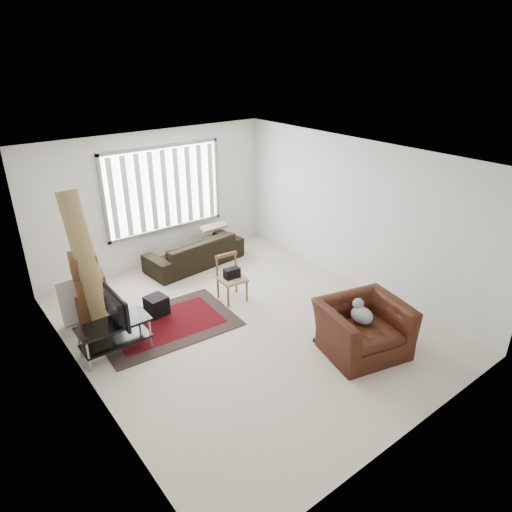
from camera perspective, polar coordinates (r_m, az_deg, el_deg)
The scene contains 11 objects.
room at distance 7.11m, azimuth -3.63°, elevation 5.35°, with size 6.00×6.02×2.71m.
persian_rug at distance 7.62m, azimuth -11.03°, elevation -8.39°, with size 2.24×1.57×0.02m.
tv_stand at distance 6.98m, azimuth -17.29°, elevation -8.98°, with size 1.02×0.46×0.51m.
tv at distance 6.79m, azimuth -17.69°, elevation -6.30°, with size 0.83×0.11×0.48m, color black.
subwoofer at distance 7.84m, azimuth -12.32°, elevation -6.05°, with size 0.32×0.32×0.32m, color black.
moving_boxes at distance 7.80m, azimuth -20.07°, elevation -4.05°, with size 0.56×0.53×1.19m.
white_flatpack at distance 7.97m, azimuth -21.39°, elevation -5.14°, with size 0.58×0.08×0.74m, color silver.
rolled_rug at distance 7.49m, azimuth -20.45°, elevation -0.61°, with size 0.33×0.33×2.20m, color olive.
sofa at distance 9.39m, azimuth -7.71°, elevation 1.12°, with size 2.03×0.88×0.78m, color black.
side_chair at distance 8.00m, azimuth -3.09°, elevation -2.52°, with size 0.48×0.48×0.82m.
armchair at distance 6.85m, azimuth 13.25°, elevation -8.38°, with size 1.41×1.30×0.88m.
Camera 1 is at (-3.71, -5.06, 4.11)m, focal length 32.00 mm.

